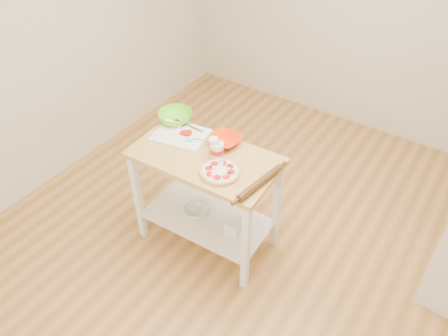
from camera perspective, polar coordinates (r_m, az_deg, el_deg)
room_shell at (r=2.85m, az=3.28°, el=8.21°), size 4.04×4.54×2.74m
prep_island at (r=3.31m, az=-2.37°, el=-1.84°), size 1.10×0.63×0.90m
pizza at (r=2.98m, az=-0.51°, el=-0.46°), size 0.28×0.28×0.04m
cutting_board at (r=3.36m, az=-5.68°, el=4.43°), size 0.45×0.38×0.04m
spatula at (r=3.27m, az=-3.86°, el=3.68°), size 0.14×0.10×0.01m
knife at (r=3.44m, az=-5.10°, el=5.70°), size 0.27×0.03×0.01m
orange_bowl at (r=3.24m, az=0.14°, el=3.64°), size 0.24×0.24×0.06m
green_bowl at (r=3.49m, az=-6.39°, el=6.66°), size 0.32×0.32×0.08m
beer_pint at (r=3.10m, az=-1.36°, el=2.78°), size 0.07×0.07×0.14m
yogurt_tub at (r=3.10m, az=-0.89°, el=2.35°), size 0.10×0.10×0.21m
rolling_pin at (r=2.89m, az=4.71°, el=-1.93°), size 0.11×0.43×0.05m
shelf_glass_bowl at (r=3.59m, az=-3.62°, el=-5.57°), size 0.24×0.24×0.06m
shelf_bin at (r=3.43m, az=1.25°, el=-7.71°), size 0.11×0.11×0.11m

